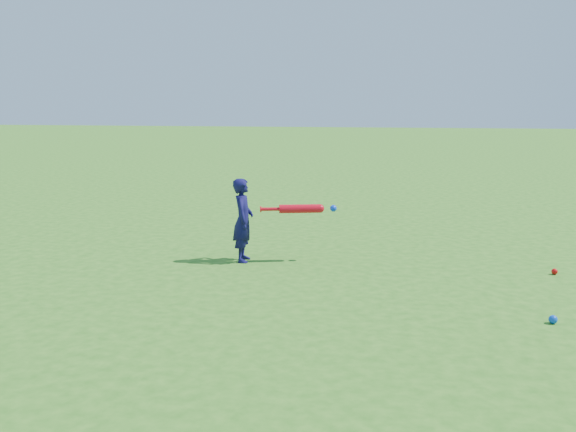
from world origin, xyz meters
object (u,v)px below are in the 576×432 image
Objects in this scene: ground_ball_red at (555,272)px; ground_ball_blue at (553,319)px; child at (243,220)px; bat_swing at (303,209)px.

ground_ball_red is 1.62m from ground_ball_blue.
child reaches higher than bat_swing.
bat_swing is at bearing 144.24° from ground_ball_blue.
ground_ball_blue is at bearing -124.88° from child.
ground_ball_blue is at bearing -50.93° from bat_swing.
child reaches higher than ground_ball_red.
ground_ball_red is (3.31, 0.04, -0.43)m from child.
child is 1.12× the size of bat_swing.
child is 14.63× the size of ground_ball_red.
ground_ball_blue is (-0.34, -1.58, 0.00)m from ground_ball_red.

